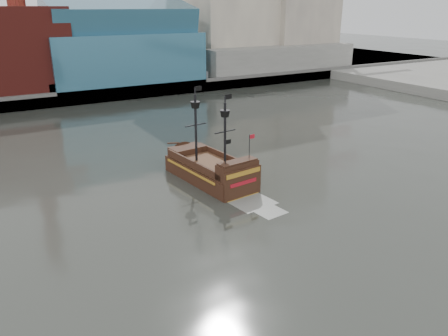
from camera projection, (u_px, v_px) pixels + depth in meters
ground at (310, 269)px, 30.27m from camera, size 400.00×400.00×0.00m
promenade_far at (55, 77)px, 104.34m from camera, size 220.00×60.00×2.00m
seawall at (86, 97)px, 80.38m from camera, size 220.00×1.00×2.60m
crane_b at (335, 10)px, 140.90m from camera, size 19.10×4.00×26.25m
pirate_ship at (211, 172)px, 45.13m from camera, size 5.66×14.24×10.37m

